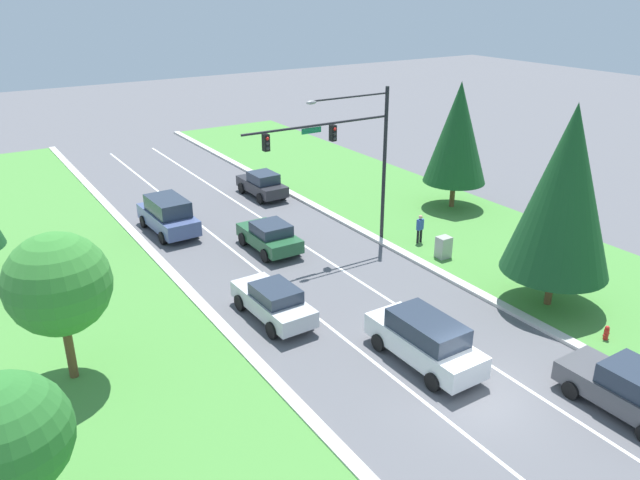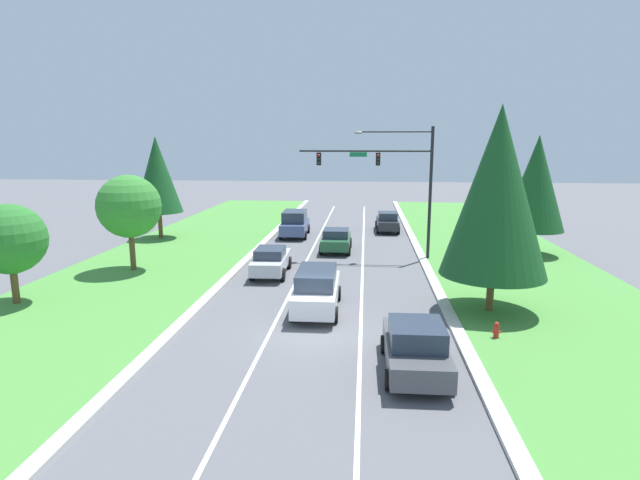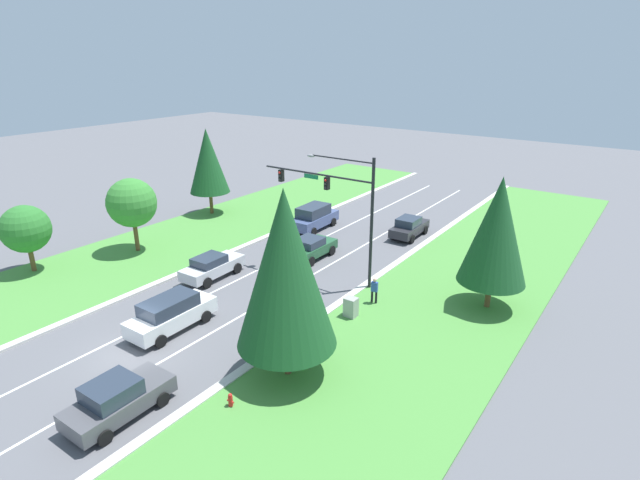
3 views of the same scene
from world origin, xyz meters
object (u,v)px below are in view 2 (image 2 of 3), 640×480
at_px(graphite_sedan, 416,347).
at_px(pedestrian, 453,251).
at_px(slate_blue_suv, 295,223).
at_px(forest_sedan, 336,240).
at_px(conifer_far_right_tree, 536,183).
at_px(white_suv, 317,289).
at_px(oak_near_left_tree, 129,207).
at_px(utility_cabinet, 455,265).
at_px(silver_sedan, 271,260).
at_px(traffic_signal_mast, 393,172).
at_px(charcoal_sedan, 387,222).
at_px(fire_hydrant, 496,331).
at_px(conifer_near_right_tree, 497,192).
at_px(conifer_mid_left_tree, 157,175).
at_px(oak_far_left_tree, 9,239).

xyz_separation_m(graphite_sedan, pedestrian, (3.69, 14.83, 0.08)).
height_order(slate_blue_suv, forest_sedan, slate_blue_suv).
bearing_deg(conifer_far_right_tree, forest_sedan, 179.41).
xyz_separation_m(forest_sedan, conifer_far_right_tree, (13.11, -0.13, 4.02)).
relative_size(white_suv, oak_near_left_tree, 0.89).
bearing_deg(utility_cabinet, silver_sedan, -175.63).
bearing_deg(pedestrian, traffic_signal_mast, -34.89).
bearing_deg(charcoal_sedan, graphite_sedan, -91.50).
height_order(white_suv, fire_hydrant, white_suv).
bearing_deg(pedestrian, conifer_far_right_tree, -158.71).
height_order(graphite_sedan, conifer_near_right_tree, conifer_near_right_tree).
distance_m(conifer_near_right_tree, conifer_mid_left_tree, 26.59).
bearing_deg(oak_near_left_tree, oak_far_left_tree, -111.60).
distance_m(oak_near_left_tree, conifer_mid_left_tree, 10.27).
xyz_separation_m(traffic_signal_mast, oak_near_left_tree, (-15.32, -4.64, -1.80)).
bearing_deg(fire_hydrant, conifer_mid_left_tree, 138.45).
bearing_deg(pedestrian, oak_near_left_tree, -1.26).
distance_m(graphite_sedan, pedestrian, 15.28).
height_order(pedestrian, conifer_far_right_tree, conifer_far_right_tree).
relative_size(traffic_signal_mast, conifer_near_right_tree, 0.94).
xyz_separation_m(traffic_signal_mast, white_suv, (-3.85, -10.68, -4.64)).
distance_m(graphite_sedan, conifer_mid_left_tree, 28.41).
height_order(traffic_signal_mast, conifer_mid_left_tree, traffic_signal_mast).
xyz_separation_m(traffic_signal_mast, silver_sedan, (-7.07, -4.69, -4.80)).
bearing_deg(white_suv, silver_sedan, 117.64).
height_order(charcoal_sedan, slate_blue_suv, slate_blue_suv).
xyz_separation_m(silver_sedan, forest_sedan, (3.34, 6.62, -0.01)).
relative_size(traffic_signal_mast, graphite_sedan, 1.90).
height_order(traffic_signal_mast, oak_far_left_tree, traffic_signal_mast).
relative_size(utility_cabinet, conifer_mid_left_tree, 0.15).
bearing_deg(slate_blue_suv, utility_cabinet, -48.12).
relative_size(fire_hydrant, oak_far_left_tree, 0.15).
bearing_deg(traffic_signal_mast, silver_sedan, -146.43).
height_order(white_suv, oak_far_left_tree, oak_far_left_tree).
distance_m(slate_blue_suv, oak_near_left_tree, 14.65).
bearing_deg(fire_hydrant, slate_blue_suv, 117.30).
distance_m(charcoal_sedan, fire_hydrant, 23.94).
bearing_deg(white_suv, conifer_mid_left_tree, 130.50).
bearing_deg(conifer_near_right_tree, pedestrian, 91.31).
bearing_deg(pedestrian, silver_sedan, 5.53).
bearing_deg(white_suv, oak_near_left_tree, 151.60).
relative_size(graphite_sedan, oak_near_left_tree, 0.79).
bearing_deg(oak_near_left_tree, conifer_near_right_tree, -16.17).
distance_m(white_suv, utility_cabinet, 9.93).
bearing_deg(oak_near_left_tree, fire_hydrant, -25.29).
height_order(traffic_signal_mast, silver_sedan, traffic_signal_mast).
xyz_separation_m(fire_hydrant, conifer_mid_left_tree, (-21.12, 18.72, 4.69)).
xyz_separation_m(forest_sedan, conifer_mid_left_tree, (-14.04, 3.34, 4.21)).
distance_m(slate_blue_suv, utility_cabinet, 15.60).
distance_m(traffic_signal_mast, conifer_near_right_tree, 10.91).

